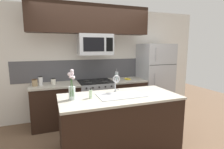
# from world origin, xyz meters

# --- Properties ---
(ground_plane) EXTENTS (10.00, 10.00, 0.00)m
(ground_plane) POSITION_xyz_m (0.00, 0.00, 0.00)
(ground_plane) COLOR brown
(rear_partition) EXTENTS (5.20, 0.10, 2.60)m
(rear_partition) POSITION_xyz_m (0.30, 1.28, 1.30)
(rear_partition) COLOR silver
(rear_partition) RESTS_ON ground
(splash_band) EXTENTS (3.54, 0.01, 0.48)m
(splash_band) POSITION_xyz_m (0.00, 1.22, 1.15)
(splash_band) COLOR #4C4C51
(splash_band) RESTS_ON rear_partition
(back_counter_left) EXTENTS (1.02, 0.65, 0.91)m
(back_counter_left) POSITION_xyz_m (-0.87, 0.90, 0.46)
(back_counter_left) COLOR black
(back_counter_left) RESTS_ON ground
(back_counter_right) EXTENTS (0.84, 0.65, 0.91)m
(back_counter_right) POSITION_xyz_m (0.78, 0.90, 0.46)
(back_counter_right) COLOR black
(back_counter_right) RESTS_ON ground
(stove_range) EXTENTS (0.76, 0.64, 0.93)m
(stove_range) POSITION_xyz_m (0.00, 0.90, 0.46)
(stove_range) COLOR #A8AAAF
(stove_range) RESTS_ON ground
(microwave) EXTENTS (0.74, 0.40, 0.45)m
(microwave) POSITION_xyz_m (0.00, 0.88, 1.74)
(microwave) COLOR #A8AAAF
(upper_cabinet_band) EXTENTS (2.55, 0.34, 0.60)m
(upper_cabinet_band) POSITION_xyz_m (-0.09, 0.85, 2.27)
(upper_cabinet_band) COLOR black
(refrigerator) EXTENTS (0.78, 0.74, 1.77)m
(refrigerator) POSITION_xyz_m (1.58, 0.92, 0.88)
(refrigerator) COLOR #A8AAAF
(refrigerator) RESTS_ON ground
(storage_jar_tall) EXTENTS (0.11, 0.11, 0.14)m
(storage_jar_tall) POSITION_xyz_m (-1.27, 0.88, 0.98)
(storage_jar_tall) COLOR #997F5B
(storage_jar_tall) RESTS_ON back_counter_left
(storage_jar_medium) EXTENTS (0.08, 0.08, 0.20)m
(storage_jar_medium) POSITION_xyz_m (-1.16, 0.90, 1.01)
(storage_jar_medium) COLOR silver
(storage_jar_medium) RESTS_ON back_counter_left
(storage_jar_short) EXTENTS (0.10, 0.10, 0.13)m
(storage_jar_short) POSITION_xyz_m (-0.91, 0.91, 0.98)
(storage_jar_short) COLOR silver
(storage_jar_short) RESTS_ON back_counter_left
(banana_bunch) EXTENTS (0.19, 0.12, 0.08)m
(banana_bunch) POSITION_xyz_m (0.78, 0.84, 0.93)
(banana_bunch) COLOR yellow
(banana_bunch) RESTS_ON back_counter_right
(french_press) EXTENTS (0.09, 0.09, 0.27)m
(french_press) POSITION_xyz_m (0.54, 0.96, 1.01)
(french_press) COLOR silver
(french_press) RESTS_ON back_counter_right
(island_counter) EXTENTS (1.93, 0.91, 0.91)m
(island_counter) POSITION_xyz_m (0.08, -0.35, 0.46)
(island_counter) COLOR black
(island_counter) RESTS_ON ground
(kitchen_sink) EXTENTS (0.76, 0.44, 0.16)m
(kitchen_sink) POSITION_xyz_m (0.11, -0.35, 0.84)
(kitchen_sink) COLOR #ADAFB5
(kitchen_sink) RESTS_ON island_counter
(sink_faucet) EXTENTS (0.14, 0.14, 0.31)m
(sink_faucet) POSITION_xyz_m (0.11, -0.13, 1.11)
(sink_faucet) COLOR #B7BABF
(sink_faucet) RESTS_ON island_counter
(dish_soap_bottle) EXTENTS (0.06, 0.05, 0.16)m
(dish_soap_bottle) POSITION_xyz_m (-0.39, -0.33, 0.98)
(dish_soap_bottle) COLOR beige
(dish_soap_bottle) RESTS_ON island_counter
(flower_vase) EXTENTS (0.11, 0.15, 0.47)m
(flower_vase) POSITION_xyz_m (-0.67, -0.32, 1.07)
(flower_vase) COLOR silver
(flower_vase) RESTS_ON island_counter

